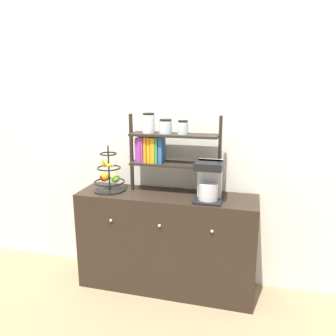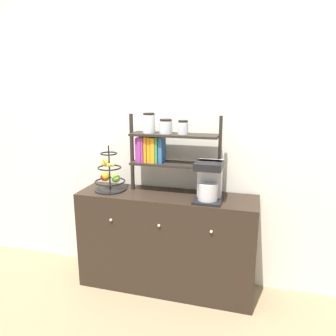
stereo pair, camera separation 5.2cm
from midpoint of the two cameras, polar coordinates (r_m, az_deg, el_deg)
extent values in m
plane|color=#847051|center=(2.84, -0.89, -21.90)|extent=(12.00, 12.00, 0.00)
cube|color=silver|center=(2.76, 1.65, 6.32)|extent=(7.00, 0.05, 2.60)
cube|color=black|center=(2.79, 0.27, -12.71)|extent=(1.45, 0.40, 0.82)
sphere|color=#B2AD8C|center=(2.65, -9.36, -8.93)|extent=(0.02, 0.02, 0.02)
sphere|color=#B2AD8C|center=(2.52, -0.99, -10.01)|extent=(0.02, 0.02, 0.02)
sphere|color=#B2AD8C|center=(2.44, 8.17, -10.93)|extent=(0.02, 0.02, 0.02)
cube|color=black|center=(2.51, 7.58, -5.52)|extent=(0.21, 0.24, 0.02)
cube|color=#B7B7BC|center=(2.53, 7.91, -1.77)|extent=(0.18, 0.10, 0.29)
cylinder|color=#B7B7BC|center=(2.47, 7.56, -4.08)|extent=(0.15, 0.15, 0.13)
cube|color=black|center=(2.43, 7.74, 0.39)|extent=(0.20, 0.19, 0.05)
cylinder|color=black|center=(2.78, -9.48, -3.74)|extent=(0.26, 0.26, 0.01)
cylinder|color=black|center=(2.73, -9.64, 0.07)|extent=(0.01, 0.01, 0.37)
torus|color=black|center=(2.76, -9.54, -2.32)|extent=(0.26, 0.26, 0.01)
torus|color=black|center=(2.73, -9.64, 0.07)|extent=(0.20, 0.20, 0.01)
torus|color=black|center=(2.71, -9.74, 2.50)|extent=(0.14, 0.14, 0.01)
sphere|color=red|center=(2.78, -10.42, -1.52)|extent=(0.07, 0.07, 0.07)
sphere|color=#6BAD33|center=(2.72, -8.55, -1.76)|extent=(0.07, 0.07, 0.07)
sphere|color=orange|center=(2.77, -10.35, -1.48)|extent=(0.08, 0.08, 0.08)
ellipsoid|color=yellow|center=(2.75, -9.89, 0.60)|extent=(0.15, 0.09, 0.04)
sphere|color=gold|center=(2.76, -10.28, 0.91)|extent=(0.07, 0.07, 0.07)
cube|color=black|center=(2.72, -5.74, 2.72)|extent=(0.02, 0.02, 0.63)
cube|color=black|center=(2.54, 9.56, 1.86)|extent=(0.02, 0.02, 0.63)
cube|color=black|center=(2.62, 1.65, 0.70)|extent=(0.70, 0.20, 0.02)
cube|color=black|center=(2.58, 1.69, 5.77)|extent=(0.70, 0.20, 0.02)
cube|color=#8C338C|center=(2.69, -4.46, 3.30)|extent=(0.02, 0.14, 0.20)
cube|color=#8C338C|center=(2.68, -3.94, 3.39)|extent=(0.02, 0.16, 0.21)
cube|color=#8C338C|center=(2.67, -3.47, 3.37)|extent=(0.02, 0.16, 0.21)
cube|color=orange|center=(2.66, -3.01, 3.34)|extent=(0.02, 0.15, 0.21)
cube|color=orange|center=(2.65, -2.42, 3.30)|extent=(0.03, 0.14, 0.20)
cube|color=orange|center=(2.64, -1.71, 3.24)|extent=(0.03, 0.15, 0.20)
cube|color=#2D8C47|center=(2.63, -1.10, 3.25)|extent=(0.02, 0.14, 0.21)
cube|color=#2D599E|center=(2.63, -0.50, 3.22)|extent=(0.03, 0.12, 0.21)
cylinder|color=silver|center=(2.63, -2.76, 7.68)|extent=(0.10, 0.10, 0.14)
cylinder|color=black|center=(2.62, -2.78, 9.40)|extent=(0.09, 0.09, 0.02)
cylinder|color=silver|center=(2.59, 0.19, 7.10)|extent=(0.10, 0.10, 0.10)
cylinder|color=black|center=(2.58, 0.19, 8.36)|extent=(0.09, 0.09, 0.02)
cylinder|color=silver|center=(2.56, 3.23, 6.93)|extent=(0.08, 0.08, 0.09)
cylinder|color=black|center=(2.55, 3.24, 8.14)|extent=(0.07, 0.07, 0.02)
camera|label=1|loc=(0.03, -89.42, 0.14)|focal=35.00mm
camera|label=2|loc=(0.03, 90.58, -0.14)|focal=35.00mm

